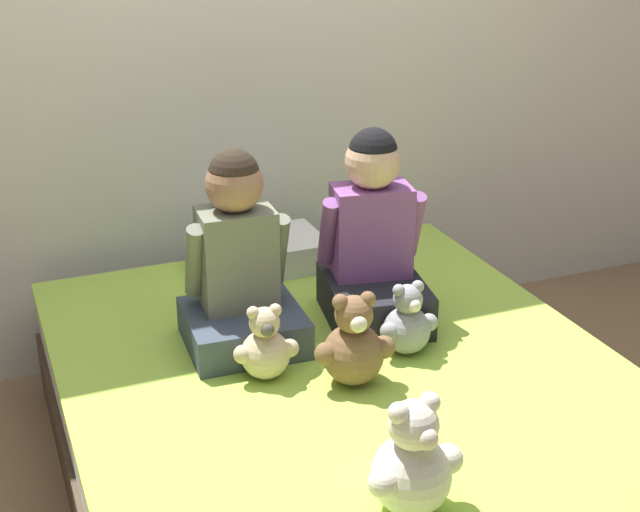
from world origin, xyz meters
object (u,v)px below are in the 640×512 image
(bed, at_px, (348,434))
(child_on_left, at_px, (239,266))
(teddy_bear_held_by_right_child, at_px, (407,323))
(teddy_bear_between_children, at_px, (354,346))
(teddy_bear_held_by_left_child, at_px, (265,347))
(teddy_bear_at_foot_of_bed, at_px, (412,464))
(pillow_at_headboard, at_px, (259,254))
(child_on_right, at_px, (373,244))

(bed, relative_size, child_on_left, 3.25)
(teddy_bear_held_by_right_child, xyz_separation_m, teddy_bear_between_children, (-0.22, -0.10, 0.02))
(teddy_bear_held_by_left_child, relative_size, teddy_bear_at_foot_of_bed, 0.77)
(bed, relative_size, pillow_at_headboard, 4.24)
(teddy_bear_held_by_right_child, bearing_deg, bed, -170.69)
(bed, bearing_deg, child_on_right, 54.93)
(bed, xyz_separation_m, teddy_bear_held_by_right_child, (0.21, 0.05, 0.32))
(bed, distance_m, pillow_at_headboard, 0.86)
(bed, height_order, child_on_right, child_on_right)
(bed, height_order, pillow_at_headboard, pillow_at_headboard)
(teddy_bear_between_children, bearing_deg, teddy_bear_at_foot_of_bed, -92.19)
(teddy_bear_held_by_right_child, height_order, pillow_at_headboard, teddy_bear_held_by_right_child)
(child_on_left, height_order, child_on_right, child_on_right)
(teddy_bear_held_by_right_child, bearing_deg, teddy_bear_held_by_left_child, 174.39)
(teddy_bear_at_foot_of_bed, bearing_deg, child_on_left, 89.31)
(teddy_bear_held_by_left_child, bearing_deg, child_on_right, 34.68)
(child_on_right, distance_m, pillow_at_headboard, 0.59)
(bed, bearing_deg, pillow_at_headboard, 90.00)
(bed, bearing_deg, teddy_bear_at_foot_of_bed, -100.95)
(bed, distance_m, child_on_left, 0.61)
(child_on_right, distance_m, teddy_bear_held_by_right_child, 0.31)
(pillow_at_headboard, bearing_deg, teddy_bear_held_by_right_child, -74.80)
(bed, xyz_separation_m, teddy_bear_at_foot_of_bed, (-0.12, -0.62, 0.34))
(child_on_right, height_order, teddy_bear_at_foot_of_bed, child_on_right)
(pillow_at_headboard, bearing_deg, teddy_bear_held_by_left_child, -107.26)
(bed, distance_m, teddy_bear_between_children, 0.34)
(bed, height_order, teddy_bear_at_foot_of_bed, teddy_bear_at_foot_of_bed)
(teddy_bear_held_by_left_child, bearing_deg, teddy_bear_between_children, -22.31)
(teddy_bear_held_by_left_child, bearing_deg, child_on_left, 96.11)
(bed, bearing_deg, teddy_bear_held_by_right_child, 12.12)
(child_on_right, relative_size, teddy_bear_held_by_right_child, 2.72)
(teddy_bear_held_by_left_child, xyz_separation_m, teddy_bear_at_foot_of_bed, (0.11, -0.68, 0.03))
(child_on_left, distance_m, child_on_right, 0.45)
(child_on_left, bearing_deg, teddy_bear_at_foot_of_bed, -80.10)
(child_on_left, xyz_separation_m, child_on_right, (0.45, 0.00, 0.00))
(teddy_bear_held_by_left_child, bearing_deg, pillow_at_headboard, 79.28)
(teddy_bear_held_by_left_child, distance_m, teddy_bear_held_by_right_child, 0.44)
(teddy_bear_at_foot_of_bed, bearing_deg, pillow_at_headboard, 77.59)
(teddy_bear_held_by_right_child, bearing_deg, teddy_bear_at_foot_of_bed, -119.30)
(teddy_bear_held_by_left_child, bearing_deg, teddy_bear_held_by_right_child, 3.72)
(child_on_right, bearing_deg, teddy_bear_between_children, -112.28)
(teddy_bear_held_by_right_child, bearing_deg, teddy_bear_between_children, -158.51)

